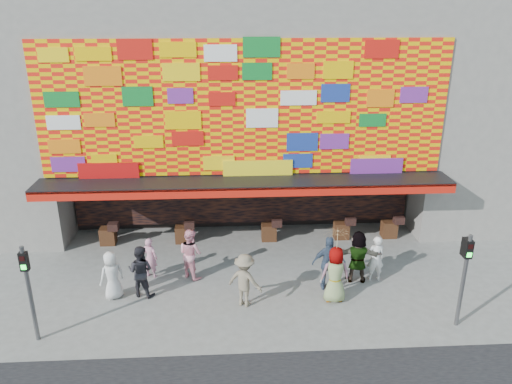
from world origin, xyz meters
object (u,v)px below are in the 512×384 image
signal_left (28,283)px  ped_b (150,258)px  ped_f (358,257)px  ped_i (191,253)px  ped_h (375,258)px  ped_c (141,271)px  signal_right (465,271)px  ped_g (335,275)px  ped_d (245,280)px  ped_e (329,263)px  parasol (337,242)px  ped_a (112,275)px

signal_left → ped_b: signal_left is taller
ped_f → ped_i: size_ratio=1.03×
ped_b → ped_h: size_ratio=0.89×
signal_left → ped_f: bearing=15.2°
ped_c → signal_right: bearing=-176.1°
ped_g → ped_i: bearing=-20.1°
ped_d → ped_e: bearing=-135.9°
signal_right → ped_b: (-9.62, 3.41, -1.11)m
parasol → ped_f: bearing=48.9°
signal_right → ped_g: bearing=156.1°
parasol → ped_d: bearing=-178.3°
signal_right → ped_b: 10.26m
signal_right → ped_d: 6.58m
signal_right → parasol: signal_right is taller
ped_a → parasol: parasol is taller
ped_a → ped_c: size_ratio=0.93×
signal_right → ped_g: 3.87m
signal_left → ped_c: (2.65, 2.22, -0.97)m
ped_g → ped_i: (-4.75, 1.80, -0.04)m
signal_left → ped_c: size_ratio=1.68×
ped_a → ped_h: ped_h is taller
ped_a → ped_f: 8.27m
signal_left → ped_i: (4.21, 3.33, -0.95)m
signal_right → signal_left: bearing=180.0°
signal_right → ped_f: bearing=131.7°
ped_f → parasol: parasol is taller
ped_d → signal_right: bearing=-164.7°
ped_d → ped_c: bearing=15.2°
ped_a → parasol: 7.36m
signal_left → ped_g: signal_left is taller
ped_e → ped_i: bearing=-7.9°
ped_g → ped_e: bearing=-84.7°
signal_left → ped_d: (6.05, 1.44, -0.96)m
ped_c → ped_h: size_ratio=1.07×
signal_left → ped_i: size_ratio=1.64×
signal_left → ped_a: 2.92m
signal_left → ped_g: bearing=9.7°
signal_right → ped_f: size_ratio=1.60×
ped_e → ped_g: ped_e is taller
ped_a → ped_d: bearing=136.3°
signal_right → ped_b: signal_right is taller
ped_e → ped_d: bearing=21.0°
ped_a → ped_i: size_ratio=0.91×
ped_c → ped_d: size_ratio=1.00×
signal_right → ped_h: signal_right is taller
ped_d → ped_e: 2.97m
ped_a → ped_c: bearing=151.9°
ped_c → ped_f: bearing=-159.5°
ped_d → ped_h: (4.58, 1.31, -0.06)m
ped_i → ped_h: bearing=-143.2°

